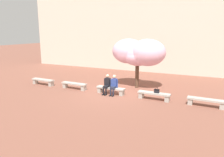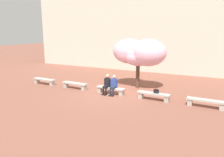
# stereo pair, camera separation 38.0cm
# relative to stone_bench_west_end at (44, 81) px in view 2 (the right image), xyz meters

# --- Properties ---
(ground_plane) EXTENTS (100.00, 100.00, 0.00)m
(ground_plane) POSITION_rel_stone_bench_west_end_xyz_m (5.76, 0.00, -0.31)
(ground_plane) COLOR brown
(building_facade) EXTENTS (28.00, 4.00, 10.16)m
(building_facade) POSITION_rel_stone_bench_west_end_xyz_m (5.76, 10.66, 4.77)
(building_facade) COLOR beige
(building_facade) RESTS_ON ground
(stone_bench_west_end) EXTENTS (1.96, 0.49, 0.45)m
(stone_bench_west_end) POSITION_rel_stone_bench_west_end_xyz_m (0.00, 0.00, 0.00)
(stone_bench_west_end) COLOR #ADA89E
(stone_bench_west_end) RESTS_ON ground
(stone_bench_near_west) EXTENTS (1.96, 0.49, 0.45)m
(stone_bench_near_west) POSITION_rel_stone_bench_west_end_xyz_m (2.88, 0.00, 0.00)
(stone_bench_near_west) COLOR #ADA89E
(stone_bench_near_west) RESTS_ON ground
(stone_bench_center) EXTENTS (1.96, 0.49, 0.45)m
(stone_bench_center) POSITION_rel_stone_bench_west_end_xyz_m (5.76, 0.00, 0.00)
(stone_bench_center) COLOR #ADA89E
(stone_bench_center) RESTS_ON ground
(stone_bench_near_east) EXTENTS (1.96, 0.49, 0.45)m
(stone_bench_near_east) POSITION_rel_stone_bench_west_end_xyz_m (8.64, 0.00, 0.00)
(stone_bench_near_east) COLOR #ADA89E
(stone_bench_near_east) RESTS_ON ground
(stone_bench_east_end) EXTENTS (1.96, 0.49, 0.45)m
(stone_bench_east_end) POSITION_rel_stone_bench_west_end_xyz_m (11.51, 0.00, 0.00)
(stone_bench_east_end) COLOR #ADA89E
(stone_bench_east_end) RESTS_ON ground
(person_seated_left) EXTENTS (0.51, 0.69, 1.29)m
(person_seated_left) POSITION_rel_stone_bench_west_end_xyz_m (5.51, -0.05, 0.39)
(person_seated_left) COLOR black
(person_seated_left) RESTS_ON ground
(person_seated_right) EXTENTS (0.51, 0.69, 1.29)m
(person_seated_right) POSITION_rel_stone_bench_west_end_xyz_m (6.00, -0.05, 0.39)
(person_seated_right) COLOR black
(person_seated_right) RESTS_ON ground
(handbag) EXTENTS (0.30, 0.15, 0.34)m
(handbag) POSITION_rel_stone_bench_west_end_xyz_m (8.79, -0.01, 0.27)
(handbag) COLOR black
(handbag) RESTS_ON stone_bench_near_east
(cherry_tree_main) EXTENTS (3.95, 2.57, 3.53)m
(cherry_tree_main) POSITION_rel_stone_bench_west_end_xyz_m (6.76, 2.38, 2.24)
(cherry_tree_main) COLOR #513828
(cherry_tree_main) RESTS_ON ground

